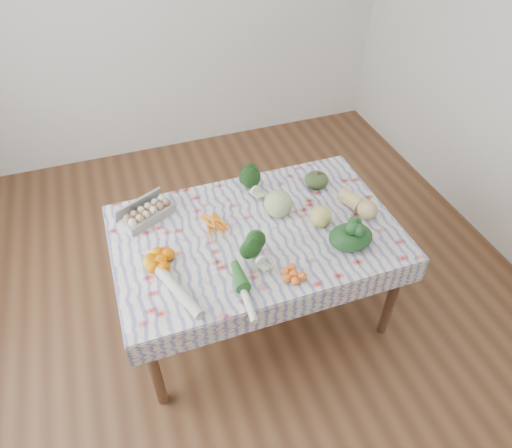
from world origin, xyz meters
The scene contains 16 objects.
ground centered at (0.00, 0.00, 0.00)m, with size 4.50×4.50×0.00m, color #56331D.
dining_table centered at (0.00, 0.00, 0.68)m, with size 1.60×1.00×0.75m.
tablecloth centered at (0.00, 0.00, 0.76)m, with size 1.66×1.06×0.01m, color silver.
egg_carton centered at (-0.57, 0.31, 0.81)m, with size 0.32×0.13×0.09m, color #A9A9A4.
carrot_bunch centered at (-0.22, 0.11, 0.78)m, with size 0.19×0.17×0.03m, color orange.
kale_bunch centered at (0.09, 0.36, 0.84)m, with size 0.17×0.15×0.15m, color #163813.
kabocha_squash centered at (0.51, 0.27, 0.81)m, with size 0.15×0.15×0.10m, color #394E24.
cabbage centered at (0.18, 0.10, 0.85)m, with size 0.17×0.17×0.17m, color #B0C57E.
butternut_squash centered at (0.65, -0.03, 0.82)m, with size 0.12×0.26×0.12m, color #DCB472.
orange_cluster centered at (-0.57, -0.08, 0.80)m, with size 0.23×0.23×0.08m, color orange.
broccoli centered at (-0.08, -0.21, 0.82)m, with size 0.16×0.16×0.12m, color #1B4A18.
mandarin_cluster centered at (0.07, -0.39, 0.79)m, with size 0.16×0.16×0.05m, color orange.
grapefruit centered at (0.38, -0.07, 0.83)m, with size 0.13×0.13×0.13m, color #D1CC61.
spinach_bag centered at (0.47, -0.27, 0.82)m, with size 0.26×0.20×0.11m, color #153717.
daikon centered at (-0.53, -0.31, 0.79)m, with size 0.06×0.06×0.41m, color beige.
leek centered at (-0.21, -0.42, 0.78)m, with size 0.04×0.04×0.37m, color white.
Camera 1 is at (-0.64, -1.82, 2.62)m, focal length 32.00 mm.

